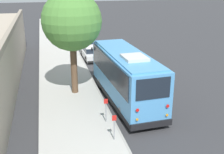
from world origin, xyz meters
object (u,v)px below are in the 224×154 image
parked_sedan_white (92,53)px  sign_post_far (106,110)px  shuttle_bus (126,74)px  parked_sedan_gray (72,22)px  sign_post_near (114,127)px  parked_sedan_blue (84,39)px  parked_sedan_black (68,17)px  parked_sedan_tan (78,30)px  street_tree (71,17)px

parked_sedan_white → sign_post_far: 13.56m
shuttle_bus → parked_sedan_gray: shuttle_bus is taller
shuttle_bus → sign_post_near: size_ratio=6.47×
parked_sedan_blue → sign_post_near: (-22.47, 1.78, 0.25)m
parked_sedan_white → sign_post_far: bearing=171.9°
parked_sedan_gray → shuttle_bus: bearing=177.9°
parked_sedan_black → shuttle_bus: bearing=178.0°
shuttle_bus → parked_sedan_black: bearing=-2.2°
shuttle_bus → sign_post_far: 3.55m
shuttle_bus → parked_sedan_blue: (17.75, 0.17, -1.29)m
parked_sedan_blue → sign_post_near: 22.54m
parked_sedan_tan → sign_post_near: (-28.86, 1.76, 0.25)m
parked_sedan_tan → street_tree: bearing=171.4°
parked_sedan_white → sign_post_far: size_ratio=2.99×
parked_sedan_white → parked_sedan_black: 27.05m
shuttle_bus → street_tree: (2.09, 3.15, 3.54)m
sign_post_near → parked_sedan_blue: bearing=-4.5°
parked_sedan_black → street_tree: bearing=173.0°
parked_sedan_tan → sign_post_far: sign_post_far is taller
parked_sedan_blue → parked_sedan_gray: 13.33m
shuttle_bus → parked_sedan_white: bearing=-0.6°
parked_sedan_white → sign_post_near: 15.47m
parked_sedan_blue → sign_post_near: bearing=174.5°
parked_sedan_white → sign_post_near: sign_post_near is taller
shuttle_bus → parked_sedan_white: 10.77m
sign_post_far → street_tree: bearing=13.9°
shuttle_bus → parked_sedan_white: (10.68, 0.43, -1.30)m
parked_sedan_tan → sign_post_far: size_ratio=3.13×
parked_sedan_gray → sign_post_far: 33.92m
parked_sedan_tan → parked_sedan_gray: size_ratio=0.93×
parked_sedan_tan → sign_post_near: size_ratio=3.22×
parked_sedan_tan → parked_sedan_black: size_ratio=0.99×
parked_sedan_gray → sign_post_far: size_ratio=3.36×
parked_sedan_black → street_tree: street_tree is taller
parked_sedan_black → parked_sedan_white: bearing=177.3°
parked_sedan_white → parked_sedan_tan: size_ratio=0.96×
parked_sedan_white → parked_sedan_black: bearing=-1.7°
sign_post_near → sign_post_far: sign_post_far is taller
parked_sedan_blue → shuttle_bus: bearing=179.6°
parked_sedan_white → parked_sedan_blue: (7.07, -0.27, 0.01)m
parked_sedan_tan → parked_sedan_gray: (6.94, 0.08, 0.02)m
parked_sedan_tan → parked_sedan_black: bearing=0.1°
parked_sedan_black → parked_sedan_tan: bearing=178.4°
parked_sedan_white → street_tree: 10.23m
parked_sedan_blue → sign_post_near: sign_post_near is taller
parked_sedan_gray → sign_post_far: bearing=174.6°
parked_sedan_tan → sign_post_far: (-26.94, 1.76, 0.27)m
street_tree → sign_post_far: bearing=-166.1°
shuttle_bus → parked_sedan_black: (37.74, 0.44, -1.30)m
parked_sedan_tan → shuttle_bus: bearing=179.5°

